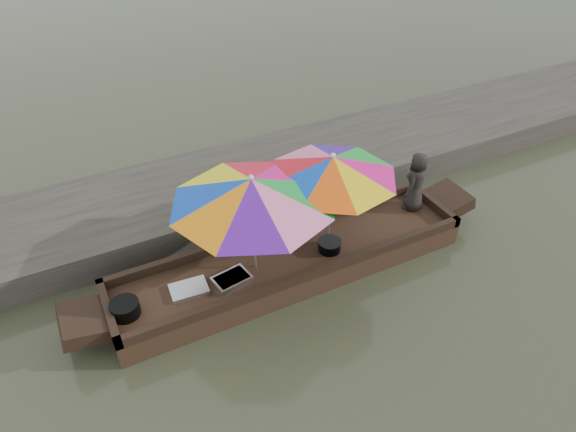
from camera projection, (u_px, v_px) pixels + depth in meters
name	position (u px, v px, depth m)	size (l,w,h in m)	color
water	(291.00, 272.00, 7.75)	(80.00, 80.00, 0.00)	#3B4028
dock	(235.00, 186.00, 9.16)	(22.00, 2.20, 0.50)	#2D2B26
boat_hull	(291.00, 264.00, 7.64)	(5.35, 1.20, 0.35)	black
cooking_pot	(125.00, 309.00, 6.56)	(0.38, 0.38, 0.20)	black
tray_crayfish	(232.00, 280.00, 7.06)	(0.50, 0.35, 0.09)	silver
tray_scallop	(189.00, 289.00, 6.93)	(0.50, 0.35, 0.06)	silver
charcoal_grill	(330.00, 246.00, 7.58)	(0.33, 0.33, 0.16)	black
supply_bag	(299.00, 224.00, 7.91)	(0.28, 0.22, 0.26)	silver
vendor	(416.00, 181.00, 8.18)	(0.50, 0.33, 1.01)	black
umbrella_bow	(254.00, 224.00, 6.86)	(2.22, 2.22, 1.55)	#E5147B
umbrella_stern	(330.00, 201.00, 7.29)	(1.86, 1.86, 1.55)	green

